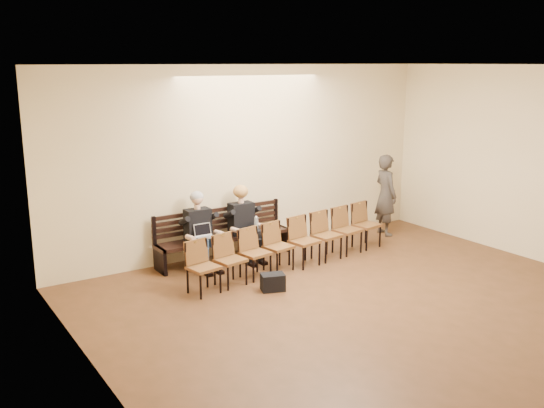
{
  "coord_description": "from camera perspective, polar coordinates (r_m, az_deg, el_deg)",
  "views": [
    {
      "loc": [
        -5.8,
        -4.7,
        3.54
      ],
      "look_at": [
        -0.12,
        4.05,
        1.09
      ],
      "focal_mm": 40.0,
      "sensor_mm": 36.0,
      "label": 1
    }
  ],
  "objects": [
    {
      "name": "chair_row_front",
      "position": [
        11.33,
        6.14,
        -2.73
      ],
      "size": [
        2.19,
        0.77,
        0.88
      ],
      "primitive_type": "cube",
      "rotation": [
        0.0,
        0.0,
        0.14
      ],
      "color": "brown",
      "rests_on": "ground"
    },
    {
      "name": "chair_row_back",
      "position": [
        9.99,
        -2.74,
        -4.99
      ],
      "size": [
        2.09,
        0.79,
        0.84
      ],
      "primitive_type": "cube",
      "rotation": [
        0.0,
        0.0,
        0.17
      ],
      "color": "brown",
      "rests_on": "ground"
    },
    {
      "name": "seated_man",
      "position": [
        10.67,
        -6.75,
        -2.51
      ],
      "size": [
        0.55,
        0.77,
        1.33
      ],
      "primitive_type": null,
      "color": "black",
      "rests_on": "ground"
    },
    {
      "name": "bench",
      "position": [
        11.13,
        -4.5,
        -4.14
      ],
      "size": [
        2.6,
        0.9,
        0.45
      ],
      "primitive_type": "cube",
      "color": "black",
      "rests_on": "ground"
    },
    {
      "name": "room_walls",
      "position": [
        8.05,
        13.55,
        5.7
      ],
      "size": [
        8.02,
        10.01,
        3.51
      ],
      "color": "beige",
      "rests_on": "ground"
    },
    {
      "name": "laptop",
      "position": [
        10.51,
        -6.22,
        -3.29
      ],
      "size": [
        0.36,
        0.3,
        0.23
      ],
      "primitive_type": "cube",
      "rotation": [
        0.0,
        0.0,
        0.18
      ],
      "color": "#B5B5BA",
      "rests_on": "bench"
    },
    {
      "name": "bag",
      "position": [
        9.68,
        0.07,
        -7.36
      ],
      "size": [
        0.43,
        0.36,
        0.27
      ],
      "primitive_type": "cube",
      "rotation": [
        0.0,
        0.0,
        -0.34
      ],
      "color": "black",
      "rests_on": "ground"
    },
    {
      "name": "passerby",
      "position": [
        12.76,
        10.67,
        1.4
      ],
      "size": [
        0.57,
        0.78,
        1.95
      ],
      "primitive_type": "imported",
      "rotation": [
        0.0,
        0.0,
        1.42
      ],
      "color": "#36302C",
      "rests_on": "ground"
    },
    {
      "name": "water_bottle",
      "position": [
        10.98,
        -1.49,
        -2.45
      ],
      "size": [
        0.08,
        0.08,
        0.25
      ],
      "primitive_type": "cylinder",
      "rotation": [
        0.0,
        0.0,
        -0.01
      ],
      "color": "silver",
      "rests_on": "bench"
    },
    {
      "name": "ground",
      "position": [
        8.27,
        16.61,
        -12.72
      ],
      "size": [
        10.0,
        10.0,
        0.0
      ],
      "primitive_type": "plane",
      "color": "brown",
      "rests_on": "ground"
    },
    {
      "name": "seated_woman",
      "position": [
        11.08,
        -2.65,
        -1.96
      ],
      "size": [
        0.55,
        0.76,
        1.28
      ],
      "primitive_type": null,
      "color": "black",
      "rests_on": "ground"
    }
  ]
}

